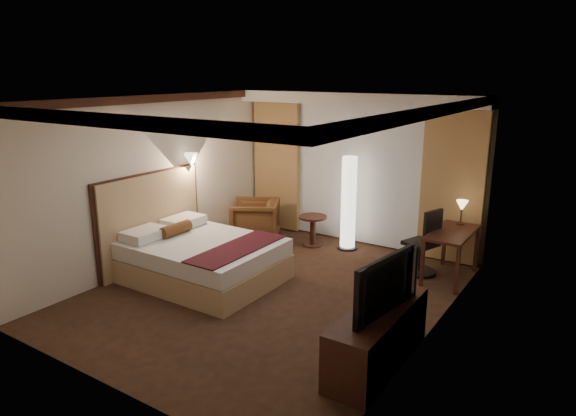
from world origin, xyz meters
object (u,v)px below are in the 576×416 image
Objects in this scene: bed at (204,260)px; desk at (450,255)px; side_table at (313,231)px; floor_lamp at (349,203)px; armchair at (255,219)px; television at (378,280)px; office_chair at (421,241)px; dresser at (378,337)px.

desk is at bearing 34.07° from bed.
floor_lamp reaches higher than side_table.
television is at bearing 24.24° from armchair.
desk is at bearing -4.22° from side_table.
television is at bearing -60.86° from office_chair.
side_table is (1.02, 0.37, -0.15)m from armchair.
dresser is (0.05, -2.78, -0.06)m from desk.
side_table is 3.92m from dresser.
bed is 3.19m from dresser.
side_table is (0.56, 2.26, -0.04)m from bed.
armchair is at bearing -160.97° from floor_lamp.
office_chair is (-0.45, -0.05, 0.16)m from desk.
side_table is at bearing 48.96° from television.
television is at bearing -12.99° from bed.
floor_lamp is 1.44× the size of desk.
side_table is at bearing 175.78° from desk.
floor_lamp is (1.16, 2.45, 0.51)m from bed.
floor_lamp reaches higher than television.
bed is 2.03× the size of office_chair.
side_table is 2.52m from desk.
armchair is 0.75× the size of television.
dresser is (2.56, -2.97, 0.04)m from side_table.
television is (0.02, -2.78, 0.59)m from desk.
office_chair is (2.06, -0.24, 0.26)m from side_table.
armchair is at bearing 143.95° from dresser.
side_table is 0.48× the size of desk.
bed is 3.23m from television.
dresser is at bearing -88.97° from desk.
floor_lamp reaches higher than desk.
side_table is 0.84m from floor_lamp.
bed is at bearing -103.82° from side_table.
side_table is 3.96m from television.
office_chair is (1.46, -0.43, -0.30)m from floor_lamp.
side_table is at bearing 76.18° from bed.
television reaches higher than side_table.
floor_lamp is at bearing 64.71° from bed.
armchair is 4.42m from dresser.
desk is (3.52, 0.18, -0.05)m from armchair.
armchair reaches higher than bed.
floor_lamp is at bearing -176.80° from office_chair.
television is at bearing 180.00° from dresser.
bed is 2.53× the size of armchair.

